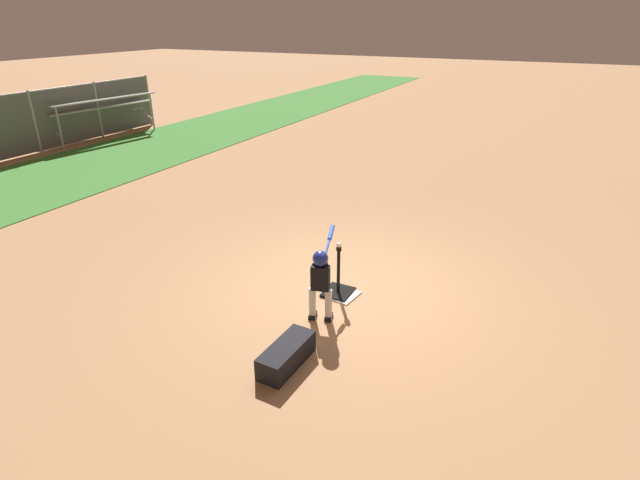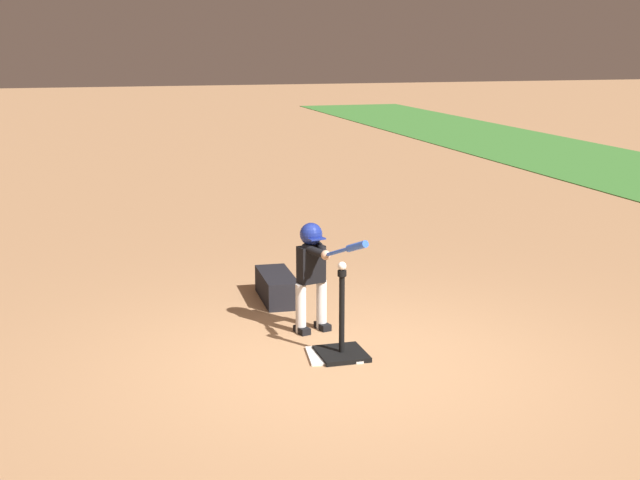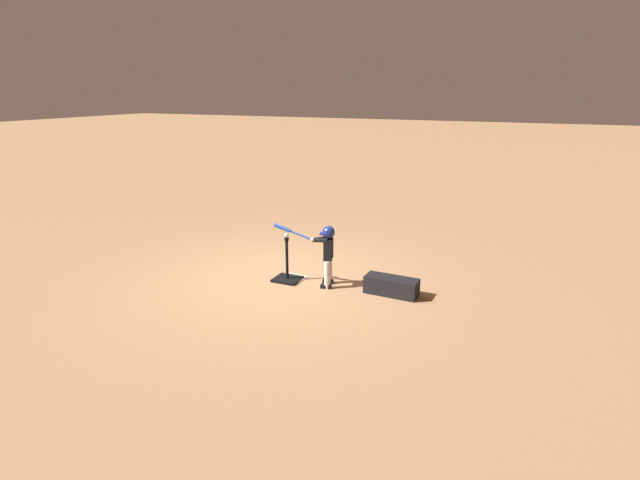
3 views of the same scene
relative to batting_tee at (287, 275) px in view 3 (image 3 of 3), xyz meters
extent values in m
plane|color=#AD7F56|center=(0.18, -0.02, -0.10)|extent=(90.00, 90.00, 0.00)
cube|color=white|center=(-0.02, -0.06, -0.09)|extent=(0.50, 0.50, 0.02)
cube|color=black|center=(0.00, 0.00, -0.08)|extent=(0.44, 0.40, 0.04)
cylinder|color=black|center=(0.00, 0.00, 0.27)|extent=(0.05, 0.05, 0.67)
cylinder|color=black|center=(0.00, 0.00, 0.63)|extent=(0.08, 0.08, 0.05)
cylinder|color=silver|center=(-0.76, 0.04, 0.13)|extent=(0.12, 0.12, 0.46)
cube|color=black|center=(-0.74, 0.04, -0.07)|extent=(0.20, 0.13, 0.06)
cylinder|color=silver|center=(-0.70, -0.18, 0.13)|extent=(0.12, 0.12, 0.46)
cube|color=black|center=(-0.68, -0.17, -0.07)|extent=(0.20, 0.13, 0.06)
cube|color=black|center=(-0.73, -0.07, 0.53)|extent=(0.19, 0.27, 0.34)
sphere|color=tan|center=(-0.73, -0.07, 0.80)|extent=(0.18, 0.18, 0.18)
sphere|color=navy|center=(-0.73, -0.07, 0.82)|extent=(0.21, 0.21, 0.21)
cube|color=navy|center=(-0.65, -0.05, 0.79)|extent=(0.14, 0.18, 0.01)
cylinder|color=black|center=(-0.61, 0.00, 0.69)|extent=(0.28, 0.08, 0.10)
cylinder|color=black|center=(-0.59, -0.07, 0.69)|extent=(0.27, 0.21, 0.10)
sphere|color=tan|center=(-0.48, 0.00, 0.67)|extent=(0.09, 0.09, 0.09)
cylinder|color=blue|center=(-0.18, 0.08, 0.78)|extent=(0.61, 0.19, 0.25)
cylinder|color=blue|center=(0.01, 0.13, 0.85)|extent=(0.29, 0.13, 0.15)
cylinder|color=black|center=(-0.50, -0.01, 0.67)|extent=(0.04, 0.05, 0.05)
sphere|color=white|center=(0.00, 0.00, 0.69)|extent=(0.07, 0.07, 0.07)
cube|color=black|center=(-1.78, -0.15, 0.04)|extent=(0.85, 0.36, 0.28)
camera|label=1|loc=(-5.89, -2.63, 3.67)|focal=28.00mm
camera|label=2|loc=(6.87, -2.16, 2.55)|focal=50.00mm
camera|label=3|loc=(-3.76, 6.99, 3.03)|focal=28.00mm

